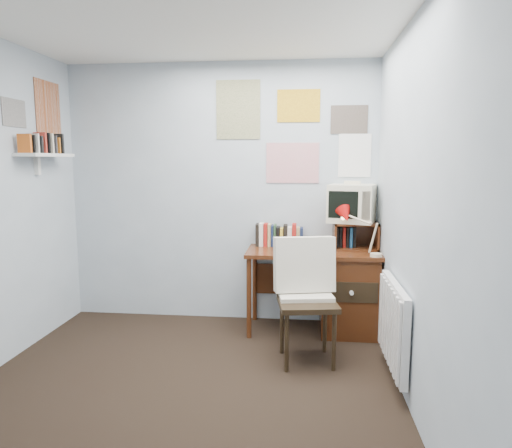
{
  "coord_description": "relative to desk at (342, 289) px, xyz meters",
  "views": [
    {
      "loc": [
        0.81,
        -2.64,
        1.58
      ],
      "look_at": [
        0.42,
        1.04,
        1.06
      ],
      "focal_mm": 32.0,
      "sensor_mm": 36.0,
      "label": 1
    }
  ],
  "objects": [
    {
      "name": "desk_chair",
      "position": [
        -0.32,
        -0.68,
        0.07
      ],
      "size": [
        0.55,
        0.53,
        0.94
      ],
      "primitive_type": "cube",
      "rotation": [
        0.0,
        0.0,
        0.16
      ],
      "color": "black",
      "rests_on": "ground"
    },
    {
      "name": "back_wall",
      "position": [
        -1.17,
        0.27,
        0.84
      ],
      "size": [
        3.0,
        0.02,
        2.5
      ],
      "primitive_type": "cube",
      "color": "silver",
      "rests_on": "ground"
    },
    {
      "name": "desk",
      "position": [
        0.0,
        0.0,
        0.0
      ],
      "size": [
        1.2,
        0.55,
        0.76
      ],
      "color": "#4E2612",
      "rests_on": "ground"
    },
    {
      "name": "posters_left",
      "position": [
        -2.67,
        -0.38,
        1.59
      ],
      "size": [
        0.01,
        0.7,
        0.6
      ],
      "primitive_type": "cube",
      "color": "white",
      "rests_on": "left_wall"
    },
    {
      "name": "desk_lamp",
      "position": [
        0.26,
        -0.22,
        0.54
      ],
      "size": [
        0.29,
        0.25,
        0.37
      ],
      "primitive_type": "cube",
      "rotation": [
        0.0,
        0.0,
        -0.13
      ],
      "color": "red",
      "rests_on": "desk"
    },
    {
      "name": "ground",
      "position": [
        -1.17,
        -1.48,
        -0.41
      ],
      "size": [
        3.5,
        3.5,
        0.0
      ],
      "primitive_type": "plane",
      "color": "black",
      "rests_on": "ground"
    },
    {
      "name": "tv_riser",
      "position": [
        0.12,
        0.11,
        0.48
      ],
      "size": [
        0.4,
        0.3,
        0.25
      ],
      "primitive_type": "cube",
      "color": "#4E2612",
      "rests_on": "desk"
    },
    {
      "name": "radiator",
      "position": [
        0.29,
        -0.93,
        0.01
      ],
      "size": [
        0.09,
        0.8,
        0.6
      ],
      "primitive_type": "cube",
      "color": "white",
      "rests_on": "right_wall"
    },
    {
      "name": "right_wall",
      "position": [
        0.33,
        -1.48,
        0.84
      ],
      "size": [
        0.02,
        3.5,
        2.5
      ],
      "primitive_type": "cube",
      "color": "silver",
      "rests_on": "ground"
    },
    {
      "name": "book_row",
      "position": [
        -0.51,
        0.18,
        0.46
      ],
      "size": [
        0.6,
        0.14,
        0.22
      ],
      "primitive_type": "cube",
      "color": "#4E2612",
      "rests_on": "desk"
    },
    {
      "name": "crt_tv",
      "position": [
        0.08,
        0.13,
        0.79
      ],
      "size": [
        0.48,
        0.46,
        0.38
      ],
      "primitive_type": "cube",
      "rotation": [
        0.0,
        0.0,
        -0.27
      ],
      "color": "beige",
      "rests_on": "tv_riser"
    },
    {
      "name": "posters_back",
      "position": [
        -0.47,
        0.26,
        1.44
      ],
      "size": [
        1.2,
        0.01,
        0.9
      ],
      "primitive_type": "cube",
      "color": "white",
      "rests_on": "back_wall"
    },
    {
      "name": "wall_shelf",
      "position": [
        -2.57,
        -0.38,
        1.21
      ],
      "size": [
        0.2,
        0.62,
        0.24
      ],
      "primitive_type": "cube",
      "color": "white",
      "rests_on": "left_wall"
    }
  ]
}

